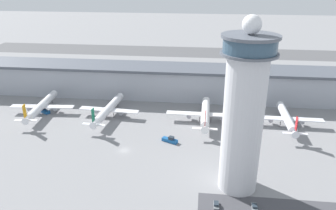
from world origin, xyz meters
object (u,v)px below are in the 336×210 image
object	(u,v)px
control_tower	(244,112)
car_silver_sedan	(216,205)
airplane_gate_alpha	(41,106)
airplane_gate_charlie	(205,114)
car_maroon_suv	(254,207)
airplane_gate_delta	(287,118)
service_truck_fuel	(44,111)
airplane_gate_bravo	(108,110)
service_truck_catering	(170,140)

from	to	relation	value
control_tower	car_silver_sedan	world-z (taller)	control_tower
airplane_gate_alpha	car_silver_sedan	bearing A→B (deg)	-35.40
car_silver_sedan	airplane_gate_charlie	bearing A→B (deg)	93.79
airplane_gate_alpha	car_silver_sedan	world-z (taller)	airplane_gate_alpha
control_tower	airplane_gate_charlie	xyz separation A→B (m)	(-12.18, 54.05, -25.30)
car_silver_sedan	car_maroon_suv	size ratio (longest dim) A/B	1.03
airplane_gate_charlie	airplane_gate_delta	distance (m)	41.13
airplane_gate_charlie	service_truck_fuel	world-z (taller)	airplane_gate_charlie
airplane_gate_alpha	airplane_gate_delta	size ratio (longest dim) A/B	1.11
service_truck_fuel	car_silver_sedan	world-z (taller)	service_truck_fuel
airplane_gate_alpha	airplane_gate_charlie	world-z (taller)	airplane_gate_charlie
airplane_gate_delta	service_truck_fuel	size ratio (longest dim) A/B	4.42
control_tower	airplane_gate_bravo	size ratio (longest dim) A/B	1.49
airplane_gate_bravo	airplane_gate_delta	size ratio (longest dim) A/B	1.13
control_tower	service_truck_catering	size ratio (longest dim) A/B	7.85
airplane_gate_charlie	airplane_gate_bravo	bearing A→B (deg)	179.62
airplane_gate_bravo	airplane_gate_delta	bearing A→B (deg)	-0.55
airplane_gate_bravo	car_silver_sedan	xyz separation A→B (m)	(56.72, -66.99, -3.91)
airplane_gate_alpha	service_truck_catering	xyz separation A→B (m)	(74.46, -24.33, -3.47)
service_truck_catering	car_maroon_suv	bearing A→B (deg)	-51.93
airplane_gate_bravo	service_truck_fuel	xyz separation A→B (m)	(-38.15, 2.24, -3.51)
control_tower	car_silver_sedan	size ratio (longest dim) A/B	14.78
airplane_gate_delta	service_truck_catering	distance (m)	61.73
airplane_gate_charlie	service_truck_catering	distance (m)	28.72
car_maroon_suv	airplane_gate_bravo	bearing A→B (deg)	136.34
airplane_gate_charlie	airplane_gate_delta	bearing A→B (deg)	-0.75
airplane_gate_alpha	service_truck_fuel	xyz separation A→B (m)	(0.05, 1.77, -3.47)
control_tower	service_truck_fuel	bearing A→B (deg)	151.11
airplane_gate_alpha	car_maroon_suv	world-z (taller)	airplane_gate_alpha
control_tower	service_truck_catering	bearing A→B (deg)	132.76
airplane_gate_charlie	car_maroon_suv	distance (m)	68.29
airplane_gate_alpha	service_truck_fuel	size ratio (longest dim) A/B	4.91
service_truck_catering	car_maroon_suv	distance (m)	53.92
control_tower	airplane_gate_bravo	xyz separation A→B (m)	(-64.49, 54.40, -25.53)
service_truck_catering	car_silver_sedan	size ratio (longest dim) A/B	1.88
service_truck_catering	airplane_gate_charlie	bearing A→B (deg)	55.67
airplane_gate_charlie	car_silver_sedan	size ratio (longest dim) A/B	9.84
airplane_gate_delta	car_silver_sedan	bearing A→B (deg)	-119.05
control_tower	airplane_gate_delta	xyz separation A→B (m)	(28.94, 53.51, -25.45)
car_silver_sedan	control_tower	bearing A→B (deg)	58.33
airplane_gate_alpha	service_truck_fuel	distance (m)	3.90
airplane_gate_alpha	control_tower	bearing A→B (deg)	-28.11
control_tower	airplane_gate_alpha	bearing A→B (deg)	151.89
control_tower	car_maroon_suv	world-z (taller)	control_tower
control_tower	airplane_gate_delta	distance (m)	65.95
service_truck_catering	car_maroon_suv	size ratio (longest dim) A/B	1.94
airplane_gate_delta	service_truck_fuel	distance (m)	131.67
airplane_gate_alpha	airplane_gate_charlie	distance (m)	90.52
airplane_gate_alpha	car_silver_sedan	xyz separation A→B (m)	(94.93, -67.45, -3.87)
airplane_gate_charlie	car_maroon_suv	world-z (taller)	airplane_gate_charlie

